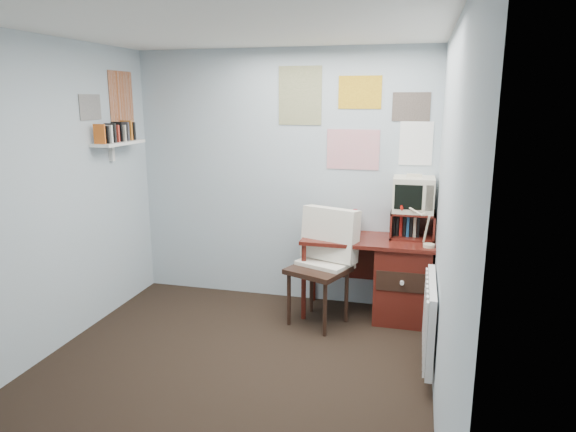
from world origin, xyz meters
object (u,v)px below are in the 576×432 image
Objects in this scene: radiator at (430,319)px; tv_riser at (412,225)px; desk_chair at (318,270)px; wall_shelf at (119,143)px; desk at (396,277)px; crt_tv at (413,193)px; desk_lamp at (430,227)px.

tv_riser is at bearing 99.28° from radiator.
wall_shelf is (-1.89, -0.07, 1.11)m from desk_chair.
desk_chair is 0.98m from tv_riser.
wall_shelf is (-2.57, -0.38, 1.21)m from desk.
crt_tv reaches higher than desk.
radiator is (0.02, -0.77, -0.52)m from desk_lamp.
desk_lamp is at bearing -62.47° from crt_tv.
desk_chair is 2.82× the size of desk_lamp.
wall_shelf reaches higher than desk_chair.
desk_chair is 1.28× the size of radiator.
tv_riser is at bearing 134.87° from desk_lamp.
desk_lamp is 0.41m from crt_tv.
desk_chair is 2.80× the size of crt_tv.
radiator is at bearing -72.36° from desk_lamp.
crt_tv is 0.46× the size of radiator.
desk_lamp is 0.91× the size of tv_riser.
wall_shelf is at bearing 169.11° from radiator.
tv_riser is 2.83m from wall_shelf.
tv_riser is at bearing -70.71° from crt_tv.
desk is 1.94× the size of wall_shelf.
desk_chair is at bearing -155.97° from desk.
crt_tv reaches higher than tv_riser.
radiator is (0.97, -0.62, -0.09)m from desk_chair.
tv_riser is 0.65× the size of wall_shelf.
crt_tv is at bearing 10.76° from wall_shelf.
desk_lamp is (0.95, 0.14, 0.43)m from desk_chair.
desk_lamp is (0.27, -0.16, 0.54)m from desk.
radiator is (0.29, -0.93, 0.01)m from desk.
crt_tv is (0.11, 0.13, 0.78)m from desk.
radiator is (0.17, -1.04, -0.47)m from tv_riser.
desk_lamp is at bearing 30.77° from desk_chair.
tv_riser is at bearing 42.96° from desk.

